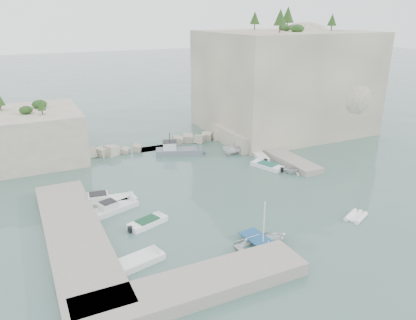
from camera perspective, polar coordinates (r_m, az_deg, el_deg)
name	(u,v)px	position (r m, az deg, el deg)	size (l,w,h in m)	color
ground	(231,202)	(45.50, 3.32, -5.88)	(400.00, 400.00, 0.00)	#466961
cliff_east	(283,82)	(73.72, 10.57, 10.78)	(26.00, 22.00, 17.00)	beige
cliff_terrace	(248,136)	(65.76, 5.65, 3.45)	(8.00, 10.00, 2.50)	beige
outcrop_west	(21,136)	(62.81, -24.78, 3.03)	(16.00, 14.00, 7.00)	beige
quay_west	(75,236)	(39.76, -18.23, -10.09)	(5.00, 24.00, 1.10)	#9E9689
quay_south	(196,286)	(31.77, -1.75, -17.30)	(18.00, 4.00, 1.10)	#9E9689
ledge_east	(279,155)	(59.96, 9.99, 0.75)	(3.00, 16.00, 0.80)	#9E9689
breakwater	(158,143)	(63.69, -7.11, 2.33)	(28.00, 3.00, 1.40)	beige
motorboat_b	(115,210)	(44.63, -12.95, -6.93)	(5.49, 1.80, 1.40)	silver
motorboat_c	(148,225)	(41.17, -8.47, -9.02)	(4.38, 1.59, 0.70)	white
motorboat_e	(139,263)	(35.60, -9.73, -14.13)	(4.66, 1.91, 0.70)	white
motorboat_a	(107,203)	(46.47, -14.00, -5.90)	(6.62, 1.97, 1.40)	white
rowboat	(263,247)	(37.57, 7.71, -12.02)	(3.93, 5.50, 1.14)	white
inflatable_dinghy	(356,218)	(44.65, 20.05, -7.68)	(2.88, 1.40, 0.44)	white
tender_east_a	(292,173)	(54.57, 11.78, -1.77)	(2.56, 2.97, 1.56)	silver
tender_east_b	(267,168)	(55.73, 8.30, -1.09)	(4.97, 1.69, 0.70)	white
tender_east_c	(260,158)	(59.37, 7.35, 0.29)	(4.63, 1.50, 0.70)	silver
tender_east_d	(235,153)	(61.01, 3.79, 0.95)	(1.83, 4.87, 1.88)	white
work_boat	(179,154)	(60.61, -4.08, 0.82)	(7.50, 2.22, 2.20)	slate
rowboat_mast	(264,221)	(36.24, 7.90, -8.44)	(0.10, 0.10, 4.20)	white
vegetation	(256,25)	(71.12, 6.82, 18.29)	(53.48, 13.88, 13.40)	#1E4219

